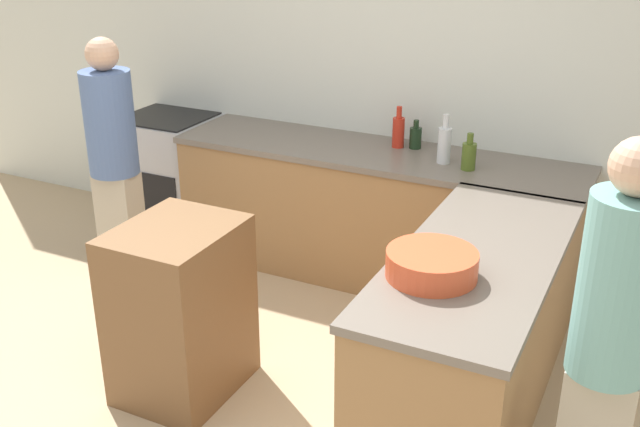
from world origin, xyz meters
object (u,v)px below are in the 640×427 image
at_px(island_table, 181,310).
at_px(hot_sauce_bottle, 398,131).
at_px(range_oven, 170,174).
at_px(vinegar_bottle_clear, 444,144).
at_px(mixing_bowl, 432,264).
at_px(person_at_peninsula, 609,342).
at_px(person_by_range, 114,156).
at_px(olive_oil_bottle, 469,155).
at_px(wine_bottle_dark, 416,137).

xyz_separation_m(island_table, hot_sauce_bottle, (0.48, 1.76, 0.54)).
relative_size(range_oven, vinegar_bottle_clear, 2.95).
xyz_separation_m(range_oven, mixing_bowl, (2.56, -1.52, 0.50)).
bearing_deg(person_at_peninsula, person_by_range, 163.14).
bearing_deg(mixing_bowl, vinegar_bottle_clear, 105.80).
distance_m(hot_sauce_bottle, person_by_range, 1.82).
relative_size(olive_oil_bottle, person_at_peninsula, 0.13).
height_order(island_table, olive_oil_bottle, olive_oil_bottle).
xyz_separation_m(range_oven, olive_oil_bottle, (2.32, -0.11, 0.53)).
bearing_deg(person_at_peninsula, hot_sauce_bottle, 128.63).
distance_m(island_table, person_by_range, 1.36).
distance_m(island_table, wine_bottle_dark, 1.95).
distance_m(mixing_bowl, vinegar_bottle_clear, 1.52).
bearing_deg(island_table, wine_bottle_dark, 71.70).
xyz_separation_m(range_oven, island_table, (1.30, -1.65, 0.01)).
bearing_deg(person_at_peninsula, island_table, 175.63).
height_order(range_oven, island_table, island_table).
distance_m(island_table, hot_sauce_bottle, 1.90).
bearing_deg(person_by_range, wine_bottle_dark, 32.01).
height_order(island_table, mixing_bowl, mixing_bowl).
bearing_deg(vinegar_bottle_clear, wine_bottle_dark, 142.09).
relative_size(vinegar_bottle_clear, hot_sauce_bottle, 1.12).
bearing_deg(person_at_peninsula, vinegar_bottle_clear, 123.81).
bearing_deg(wine_bottle_dark, person_by_range, -147.99).
bearing_deg(island_table, hot_sauce_bottle, 74.68).
height_order(vinegar_bottle_clear, hot_sauce_bottle, vinegar_bottle_clear).
bearing_deg(vinegar_bottle_clear, hot_sauce_bottle, 154.83).
bearing_deg(wine_bottle_dark, island_table, -108.30).
relative_size(range_oven, island_table, 0.98).
distance_m(vinegar_bottle_clear, person_by_range, 2.06).
relative_size(wine_bottle_dark, olive_oil_bottle, 0.84).
xyz_separation_m(wine_bottle_dark, person_by_range, (-1.63, -1.02, -0.07)).
relative_size(hot_sauce_bottle, person_at_peninsula, 0.16).
xyz_separation_m(wine_bottle_dark, person_at_peninsula, (1.42, -1.94, -0.02)).
xyz_separation_m(mixing_bowl, person_at_peninsula, (0.75, -0.28, -0.01)).
bearing_deg(hot_sauce_bottle, mixing_bowl, -64.58).
xyz_separation_m(wine_bottle_dark, hot_sauce_bottle, (-0.11, -0.03, 0.03)).
bearing_deg(range_oven, mixing_bowl, -30.68).
relative_size(mixing_bowl, wine_bottle_dark, 2.10).
relative_size(range_oven, olive_oil_bottle, 4.00).
bearing_deg(wine_bottle_dark, hot_sauce_bottle, -166.11).
distance_m(range_oven, island_table, 2.10).
height_order(wine_bottle_dark, hot_sauce_bottle, hot_sauce_bottle).
distance_m(range_oven, person_at_peninsula, 3.80).
relative_size(hot_sauce_bottle, person_by_range, 0.17).
distance_m(island_table, olive_oil_bottle, 1.91).
bearing_deg(hot_sauce_bottle, person_at_peninsula, -51.37).
bearing_deg(person_by_range, island_table, -36.63).
bearing_deg(person_by_range, person_at_peninsula, -16.86).
height_order(wine_bottle_dark, olive_oil_bottle, olive_oil_bottle).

